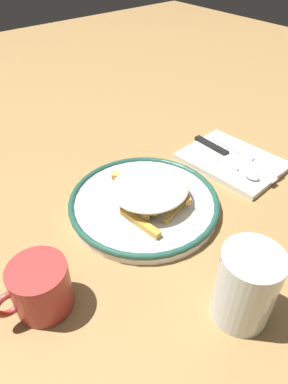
{
  "coord_description": "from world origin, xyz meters",
  "views": [
    {
      "loc": [
        0.3,
        0.36,
        0.42
      ],
      "look_at": [
        0.0,
        0.0,
        0.04
      ],
      "focal_mm": 32.32,
      "sensor_mm": 36.0,
      "label": 1
    }
  ],
  "objects_px": {
    "plate": "(144,203)",
    "napkin": "(232,161)",
    "fries_heap": "(151,190)",
    "spoon": "(238,169)",
    "knife": "(226,154)",
    "water_glass": "(246,286)",
    "fork": "(245,156)",
    "coffee_mug": "(40,288)"
  },
  "relations": [
    {
      "from": "plate",
      "to": "napkin",
      "type": "xyz_separation_m",
      "value": [
        -0.23,
        0.01,
        -0.01
      ]
    },
    {
      "from": "water_glass",
      "to": "spoon",
      "type": "bearing_deg",
      "value": -140.75
    },
    {
      "from": "fork",
      "to": "knife",
      "type": "height_order",
      "value": "knife"
    },
    {
      "from": "coffee_mug",
      "to": "fries_heap",
      "type": "bearing_deg",
      "value": -165.99
    },
    {
      "from": "fries_heap",
      "to": "coffee_mug",
      "type": "height_order",
      "value": "coffee_mug"
    },
    {
      "from": "fries_heap",
      "to": "spoon",
      "type": "xyz_separation_m",
      "value": [
        -0.2,
        0.04,
        -0.02
      ]
    },
    {
      "from": "spoon",
      "to": "water_glass",
      "type": "xyz_separation_m",
      "value": [
        0.24,
        0.2,
        0.04
      ]
    },
    {
      "from": "fork",
      "to": "water_glass",
      "type": "bearing_deg",
      "value": 36.64
    },
    {
      "from": "napkin",
      "to": "spoon",
      "type": "height_order",
      "value": "spoon"
    },
    {
      "from": "plate",
      "to": "napkin",
      "type": "distance_m",
      "value": 0.23
    },
    {
      "from": "fork",
      "to": "fries_heap",
      "type": "bearing_deg",
      "value": -3.56
    },
    {
      "from": "napkin",
      "to": "spoon",
      "type": "distance_m",
      "value": 0.04
    },
    {
      "from": "napkin",
      "to": "water_glass",
      "type": "height_order",
      "value": "water_glass"
    },
    {
      "from": "water_glass",
      "to": "knife",
      "type": "bearing_deg",
      "value": -136.89
    },
    {
      "from": "plate",
      "to": "spoon",
      "type": "bearing_deg",
      "value": 167.64
    },
    {
      "from": "napkin",
      "to": "fries_heap",
      "type": "bearing_deg",
      "value": -0.88
    },
    {
      "from": "knife",
      "to": "fries_heap",
      "type": "bearing_deg",
      "value": 3.95
    },
    {
      "from": "fries_heap",
      "to": "napkin",
      "type": "bearing_deg",
      "value": 179.12
    },
    {
      "from": "knife",
      "to": "water_glass",
      "type": "height_order",
      "value": "water_glass"
    },
    {
      "from": "plate",
      "to": "napkin",
      "type": "height_order",
      "value": "plate"
    },
    {
      "from": "knife",
      "to": "water_glass",
      "type": "xyz_separation_m",
      "value": [
        0.27,
        0.25,
        0.04
      ]
    },
    {
      "from": "fork",
      "to": "knife",
      "type": "bearing_deg",
      "value": -48.01
    },
    {
      "from": "fries_heap",
      "to": "water_glass",
      "type": "distance_m",
      "value": 0.24
    },
    {
      "from": "fries_heap",
      "to": "water_glass",
      "type": "relative_size",
      "value": 1.59
    },
    {
      "from": "spoon",
      "to": "water_glass",
      "type": "bearing_deg",
      "value": 39.25
    },
    {
      "from": "fries_heap",
      "to": "spoon",
      "type": "distance_m",
      "value": 0.2
    },
    {
      "from": "fork",
      "to": "knife",
      "type": "distance_m",
      "value": 0.04
    },
    {
      "from": "plate",
      "to": "knife",
      "type": "distance_m",
      "value": 0.23
    },
    {
      "from": "fork",
      "to": "spoon",
      "type": "height_order",
      "value": "spoon"
    },
    {
      "from": "knife",
      "to": "plate",
      "type": "bearing_deg",
      "value": 2.02
    },
    {
      "from": "fries_heap",
      "to": "coffee_mug",
      "type": "distance_m",
      "value": 0.25
    },
    {
      "from": "plate",
      "to": "water_glass",
      "type": "bearing_deg",
      "value": 81.67
    },
    {
      "from": "plate",
      "to": "knife",
      "type": "bearing_deg",
      "value": -177.98
    },
    {
      "from": "fries_heap",
      "to": "knife",
      "type": "xyz_separation_m",
      "value": [
        -0.22,
        -0.02,
        -0.03
      ]
    },
    {
      "from": "fork",
      "to": "water_glass",
      "type": "distance_m",
      "value": 0.37
    },
    {
      "from": "fries_heap",
      "to": "knife",
      "type": "bearing_deg",
      "value": -176.05
    },
    {
      "from": "fork",
      "to": "water_glass",
      "type": "height_order",
      "value": "water_glass"
    },
    {
      "from": "plate",
      "to": "coffee_mug",
      "type": "distance_m",
      "value": 0.24
    },
    {
      "from": "knife",
      "to": "fork",
      "type": "bearing_deg",
      "value": 131.99
    },
    {
      "from": "fries_heap",
      "to": "fork",
      "type": "relative_size",
      "value": 1.03
    },
    {
      "from": "napkin",
      "to": "knife",
      "type": "height_order",
      "value": "knife"
    },
    {
      "from": "spoon",
      "to": "plate",
      "type": "bearing_deg",
      "value": -12.36
    }
  ]
}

